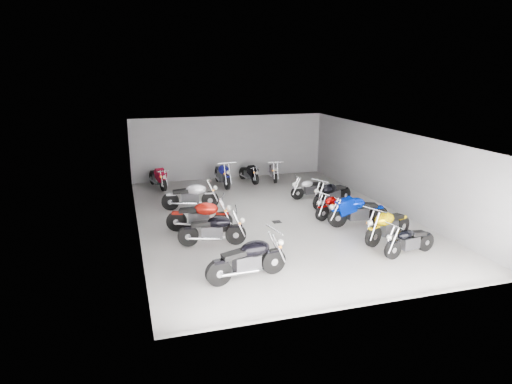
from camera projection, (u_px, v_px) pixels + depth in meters
The scene contains 20 objects.
ground at pixel (272, 218), 17.50m from camera, with size 14.00×14.00×0.00m, color #989690.
wall_back at pixel (229, 147), 23.54m from camera, with size 10.00×0.10×3.20m, color slate.
wall_left at pixel (135, 187), 15.69m from camera, with size 0.10×14.00×3.20m, color slate.
wall_right at pixel (390, 169), 18.46m from camera, with size 0.10×14.00×3.20m, color slate.
ceiling at pixel (273, 134), 16.65m from camera, with size 10.00×14.00×0.04m, color black.
drain_grate at pixel (277, 222), 17.03m from camera, with size 0.32×0.32×0.01m, color black.
motorcycle_left_a at pixel (248, 260), 12.30m from camera, with size 2.35×0.63×1.04m.
motorcycle_left_c at pixel (213, 230), 14.68m from camera, with size 2.19×0.62×0.97m.
motorcycle_left_d at pixel (200, 216), 15.93m from camera, with size 2.27×0.88×1.03m.
motorcycle_left_f at pixel (191, 196), 18.44m from camera, with size 2.31×0.56×1.02m.
motorcycle_right_a at pixel (409, 241), 13.92m from camera, with size 1.95×0.54×0.86m.
motorcycle_right_b at pixel (388, 225), 15.03m from camera, with size 2.17×1.04×1.01m.
motorcycle_right_c at pixel (357, 211), 16.50m from camera, with size 2.30×0.51×1.01m.
motorcycle_right_d at pixel (335, 206), 17.42m from camera, with size 1.90×0.76×0.87m.
motorcycle_right_e at pixel (332, 194), 18.77m from camera, with size 2.11×1.08×0.99m.
motorcycle_right_f at pixel (311, 188), 20.01m from camera, with size 1.88×0.37×0.83m.
motorcycle_back_a at pixel (158, 177), 21.72m from camera, with size 0.68×2.11×0.94m.
motorcycle_back_c at pixel (223, 174), 22.12m from camera, with size 0.49×2.38×1.05m.
motorcycle_back_d at pixel (249, 173), 22.87m from camera, with size 0.57×1.87×0.83m.
motorcycle_back_e at pixel (274, 171), 23.23m from camera, with size 0.54×1.97×0.87m.
Camera 1 is at (-5.37, -15.74, 5.58)m, focal length 32.00 mm.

